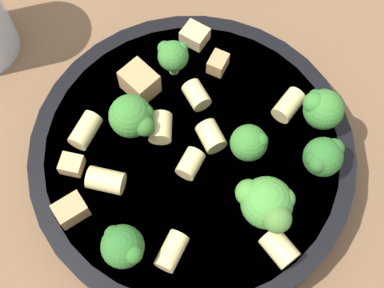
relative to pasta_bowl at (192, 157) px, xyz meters
name	(u,v)px	position (x,y,z in m)	size (l,w,h in m)	color
ground_plane	(192,166)	(0.00, 0.00, -0.02)	(2.00, 2.00, 0.00)	brown
pasta_bowl	(192,157)	(0.00, 0.00, 0.00)	(0.26, 0.26, 0.04)	black
broccoli_floret_0	(173,56)	(0.07, 0.02, 0.04)	(0.02, 0.03, 0.03)	#93B766
broccoli_floret_1	(133,117)	(0.01, 0.05, 0.04)	(0.03, 0.04, 0.04)	#84AD60
broccoli_floret_2	(250,141)	(0.00, -0.04, 0.03)	(0.03, 0.03, 0.03)	#9EC175
broccoli_floret_3	(323,157)	(-0.01, -0.10, 0.03)	(0.03, 0.03, 0.03)	#84AD60
broccoli_floret_4	(322,108)	(0.03, -0.10, 0.04)	(0.03, 0.03, 0.04)	#84AD60
broccoli_floret_5	(267,203)	(-0.05, -0.06, 0.04)	(0.04, 0.04, 0.05)	#9EC175
broccoli_floret_6	(123,246)	(-0.09, 0.04, 0.04)	(0.03, 0.03, 0.04)	#9EC175
rigatoni_0	(279,248)	(-0.07, -0.07, 0.02)	(0.02, 0.02, 0.02)	#E0C67F
rigatoni_1	(172,251)	(-0.08, 0.01, 0.02)	(0.02, 0.02, 0.03)	#E0C67F
rigatoni_2	(289,105)	(0.04, -0.07, 0.02)	(0.02, 0.02, 0.03)	#E0C67F
rigatoni_3	(85,130)	(0.01, 0.08, 0.02)	(0.02, 0.02, 0.03)	#E0C67F
rigatoni_4	(160,128)	(0.01, 0.03, 0.02)	(0.02, 0.02, 0.02)	#E0C67F
rigatoni_5	(186,163)	(-0.02, 0.00, 0.02)	(0.02, 0.02, 0.02)	#E0C67F
rigatoni_6	(106,180)	(-0.03, 0.06, 0.02)	(0.02, 0.02, 0.03)	#E0C67F
rigatoni_7	(211,136)	(0.01, -0.01, 0.02)	(0.02, 0.02, 0.02)	#E0C67F
rigatoni_8	(191,95)	(0.04, 0.00, 0.02)	(0.02, 0.02, 0.02)	#E0C67F
chicken_chunk_0	(218,63)	(0.08, -0.02, 0.02)	(0.02, 0.01, 0.01)	tan
chicken_chunk_1	(72,165)	(-0.02, 0.09, 0.02)	(0.02, 0.01, 0.01)	tan
chicken_chunk_2	(140,82)	(0.05, 0.05, 0.03)	(0.03, 0.02, 0.02)	tan
chicken_chunk_3	(71,210)	(-0.06, 0.08, 0.02)	(0.02, 0.02, 0.02)	tan
chicken_chunk_4	(195,35)	(0.10, 0.01, 0.02)	(0.02, 0.02, 0.01)	tan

